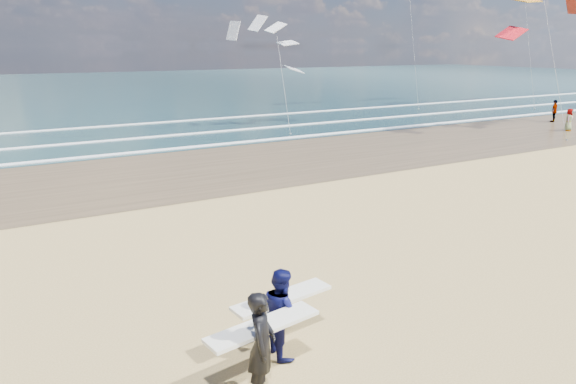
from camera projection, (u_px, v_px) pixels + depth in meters
wet_sand_strip at (435, 139)px, 34.05m from camera, size 220.00×12.00×0.01m
ocean at (182, 86)px, 79.44m from camera, size 220.00×100.00×0.02m
foam_breakers at (347, 120)px, 42.53m from camera, size 220.00×11.70×0.05m
surfer_near at (262, 343)px, 8.82m from camera, size 2.25×1.21×1.97m
surfer_far at (282, 311)px, 10.06m from camera, size 2.25×1.23×1.81m
beachgoer_0 at (569, 120)px, 36.96m from camera, size 0.91×0.76×1.60m
beachgoer_1 at (554, 111)px, 41.23m from camera, size 1.13×0.81×1.78m
kite_0 at (548, 27)px, 34.12m from camera, size 7.92×4.97×11.43m
kite_1 at (280, 59)px, 36.99m from camera, size 6.71×4.84×8.54m
kite_2 at (527, 26)px, 50.32m from camera, size 5.90×4.75×14.23m
kite_5 at (412, 25)px, 49.91m from camera, size 5.75×4.73×14.52m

